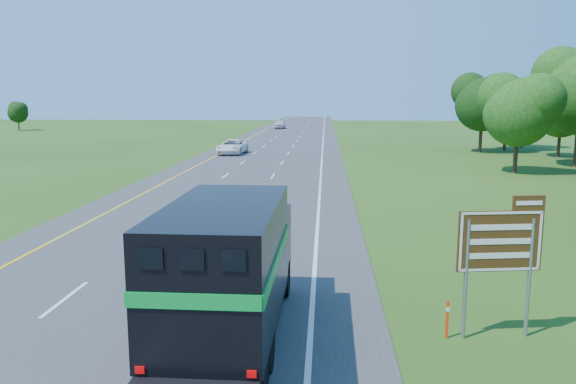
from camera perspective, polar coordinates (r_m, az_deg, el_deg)
The scene contains 7 objects.
road at distance 55.03m, azimuth -2.28°, elevation 3.34°, with size 15.00×260.00×0.04m, color #38383A.
lane_markings at distance 55.03m, azimuth -2.28°, elevation 3.36°, with size 11.15×260.00×0.01m.
horse_truck at distance 13.71m, azimuth -6.00°, elevation -7.48°, with size 2.61×7.97×3.52m.
white_suv at distance 60.35m, azimuth -5.68°, elevation 4.60°, with size 2.56×5.55×1.54m, color white.
far_car at distance 110.99m, azimuth -0.82°, elevation 6.90°, with size 2.01×4.99×1.70m, color silver.
exit_sign at distance 14.70m, azimuth 20.85°, elevation -5.21°, with size 2.11×0.37×3.60m.
delineator at distance 14.81m, azimuth 15.87°, elevation -12.21°, with size 0.08×0.04×0.98m.
Camera 1 is at (5.83, -4.40, 5.91)m, focal length 35.00 mm.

